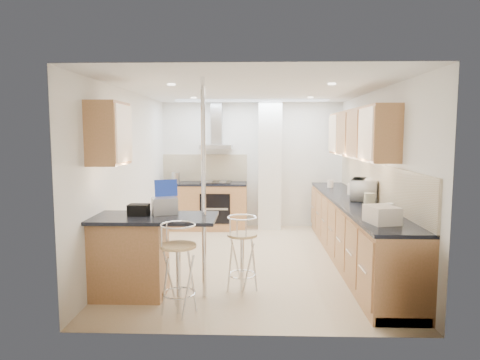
{
  "coord_description": "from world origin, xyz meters",
  "views": [
    {
      "loc": [
        0.03,
        -6.22,
        1.88
      ],
      "look_at": [
        -0.17,
        0.2,
        1.18
      ],
      "focal_mm": 32.0,
      "sensor_mm": 36.0,
      "label": 1
    }
  ],
  "objects_px": {
    "bar_stool_near": "(179,269)",
    "bread_bin": "(382,215)",
    "microwave": "(365,190)",
    "bar_stool_end": "(242,254)",
    "laptop": "(165,206)"
  },
  "relations": [
    {
      "from": "bar_stool_near",
      "to": "bread_bin",
      "type": "height_order",
      "value": "bread_bin"
    },
    {
      "from": "microwave",
      "to": "bar_stool_near",
      "type": "height_order",
      "value": "microwave"
    },
    {
      "from": "bar_stool_end",
      "to": "microwave",
      "type": "bearing_deg",
      "value": -36.46
    },
    {
      "from": "laptop",
      "to": "bread_bin",
      "type": "bearing_deg",
      "value": -28.48
    },
    {
      "from": "laptop",
      "to": "bar_stool_near",
      "type": "bearing_deg",
      "value": -87.12
    },
    {
      "from": "bar_stool_near",
      "to": "microwave",
      "type": "bearing_deg",
      "value": 40.97
    },
    {
      "from": "microwave",
      "to": "laptop",
      "type": "relative_size",
      "value": 1.95
    },
    {
      "from": "bar_stool_near",
      "to": "bread_bin",
      "type": "distance_m",
      "value": 2.24
    },
    {
      "from": "bar_stool_near",
      "to": "bar_stool_end",
      "type": "bearing_deg",
      "value": 48.01
    },
    {
      "from": "bar_stool_near",
      "to": "bar_stool_end",
      "type": "distance_m",
      "value": 0.92
    },
    {
      "from": "microwave",
      "to": "bar_stool_near",
      "type": "distance_m",
      "value": 3.11
    },
    {
      "from": "microwave",
      "to": "bar_stool_end",
      "type": "relative_size",
      "value": 0.6
    },
    {
      "from": "laptop",
      "to": "bar_stool_near",
      "type": "relative_size",
      "value": 0.29
    },
    {
      "from": "microwave",
      "to": "bar_stool_end",
      "type": "xyz_separation_m",
      "value": [
        -1.75,
        -1.24,
        -0.61
      ]
    },
    {
      "from": "bar_stool_end",
      "to": "bread_bin",
      "type": "bearing_deg",
      "value": -85.9
    }
  ]
}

